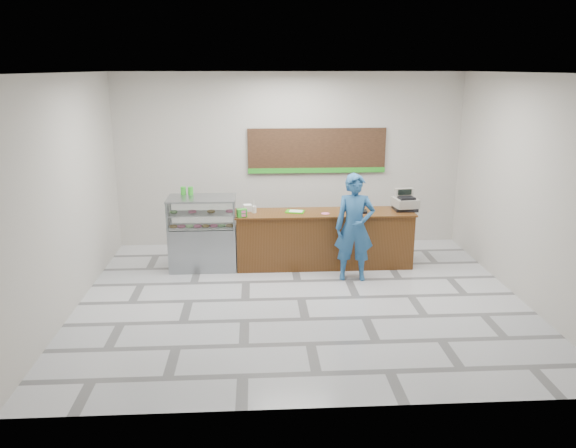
{
  "coord_description": "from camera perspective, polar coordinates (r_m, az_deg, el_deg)",
  "views": [
    {
      "loc": [
        -0.7,
        -8.31,
        3.57
      ],
      "look_at": [
        -0.16,
        0.9,
        0.99
      ],
      "focal_mm": 35.0,
      "sensor_mm": 36.0,
      "label": 1
    }
  ],
  "objects": [
    {
      "name": "floor",
      "position": [
        9.07,
        1.34,
        -7.58
      ],
      "size": [
        7.0,
        7.0,
        0.0
      ],
      "primitive_type": "plane",
      "color": "silver",
      "rests_on": "ground"
    },
    {
      "name": "cash_register",
      "position": [
        10.57,
        11.8,
        2.18
      ],
      "size": [
        0.46,
        0.48,
        0.38
      ],
      "rotation": [
        0.0,
        0.0,
        0.14
      ],
      "color": "black",
      "rests_on": "sales_counter"
    },
    {
      "name": "donut_decal",
      "position": [
        10.13,
        3.82,
        1.07
      ],
      "size": [
        0.15,
        0.15,
        0.0
      ],
      "primitive_type": "cylinder",
      "color": "pink",
      "rests_on": "sales_counter"
    },
    {
      "name": "card_terminal",
      "position": [
        10.27,
        7.79,
        1.26
      ],
      "size": [
        0.11,
        0.18,
        0.04
      ],
      "primitive_type": "cube",
      "rotation": [
        0.0,
        0.0,
        -0.15
      ],
      "color": "black",
      "rests_on": "sales_counter"
    },
    {
      "name": "ceiling",
      "position": [
        8.34,
        1.5,
        15.12
      ],
      "size": [
        7.0,
        7.0,
        0.0
      ],
      "primitive_type": "plane",
      "rotation": [
        3.14,
        0.0,
        0.0
      ],
      "color": "silver",
      "rests_on": "back_wall"
    },
    {
      "name": "green_cup_left",
      "position": [
        10.43,
        -10.59,
        3.35
      ],
      "size": [
        0.09,
        0.09,
        0.14
      ],
      "primitive_type": "cylinder",
      "color": "green",
      "rests_on": "display_case"
    },
    {
      "name": "sales_counter",
      "position": [
        10.39,
        3.69,
        -1.51
      ],
      "size": [
        3.26,
        0.76,
        1.03
      ],
      "color": "#5B3116",
      "rests_on": "floor"
    },
    {
      "name": "customer",
      "position": [
        9.67,
        6.78,
        -0.35
      ],
      "size": [
        0.72,
        0.51,
        1.86
      ],
      "primitive_type": "imported",
      "rotation": [
        0.0,
        0.0,
        -0.1
      ],
      "color": "#235487",
      "rests_on": "floor"
    },
    {
      "name": "menu_board",
      "position": [
        11.45,
        2.95,
        7.37
      ],
      "size": [
        2.8,
        0.06,
        0.9
      ],
      "color": "black",
      "rests_on": "back_wall"
    },
    {
      "name": "napkin_box",
      "position": [
        10.3,
        -4.12,
        1.65
      ],
      "size": [
        0.16,
        0.16,
        0.12
      ],
      "primitive_type": "cube",
      "rotation": [
        0.0,
        0.0,
        0.14
      ],
      "color": "white",
      "rests_on": "sales_counter"
    },
    {
      "name": "serving_tray",
      "position": [
        10.22,
        0.73,
        1.28
      ],
      "size": [
        0.38,
        0.31,
        0.02
      ],
      "rotation": [
        0.0,
        0.0,
        -0.23
      ],
      "color": "#30B80A",
      "rests_on": "sales_counter"
    },
    {
      "name": "straw_cup",
      "position": [
        10.18,
        -3.46,
        1.49
      ],
      "size": [
        0.08,
        0.08,
        0.12
      ],
      "primitive_type": "cylinder",
      "color": "silver",
      "rests_on": "sales_counter"
    },
    {
      "name": "display_case",
      "position": [
        10.32,
        -8.63,
        -0.86
      ],
      "size": [
        1.22,
        0.72,
        1.33
      ],
      "color": "gray",
      "rests_on": "floor"
    },
    {
      "name": "green_cup_right",
      "position": [
        10.4,
        -9.87,
        3.35
      ],
      "size": [
        0.09,
        0.09,
        0.15
      ],
      "primitive_type": "cylinder",
      "color": "green",
      "rests_on": "display_case"
    },
    {
      "name": "promo_box",
      "position": [
        9.9,
        -4.71,
        1.13
      ],
      "size": [
        0.19,
        0.15,
        0.15
      ],
      "primitive_type": "cube",
      "rotation": [
        0.0,
        0.0,
        0.3
      ],
      "color": "green",
      "rests_on": "sales_counter"
    },
    {
      "name": "back_wall",
      "position": [
        11.47,
        0.17,
        6.48
      ],
      "size": [
        7.0,
        0.0,
        7.0
      ],
      "primitive_type": "plane",
      "rotation": [
        1.57,
        0.0,
        0.0
      ],
      "color": "beige",
      "rests_on": "floor"
    }
  ]
}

